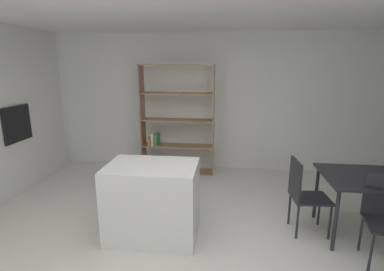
{
  "coord_description": "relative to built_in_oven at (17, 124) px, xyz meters",
  "views": [
    {
      "loc": [
        0.45,
        -2.81,
        2.08
      ],
      "look_at": [
        -0.02,
        1.19,
        1.1
      ],
      "focal_mm": 27.54,
      "sensor_mm": 36.0,
      "label": 1
    }
  ],
  "objects": [
    {
      "name": "built_in_oven",
      "position": [
        0.0,
        0.0,
        0.0
      ],
      "size": [
        0.06,
        0.6,
        0.57
      ],
      "color": "black",
      "rests_on": "ground_plane"
    },
    {
      "name": "back_partition",
      "position": [
        2.85,
        1.64,
        0.17
      ],
      "size": [
        7.14,
        0.06,
        2.67
      ],
      "primitive_type": "cube",
      "color": "white",
      "rests_on": "ground_plane"
    },
    {
      "name": "ground_plane",
      "position": [
        2.85,
        -1.41,
        -1.16
      ],
      "size": [
        9.83,
        9.83,
        0.0
      ],
      "primitive_type": "plane",
      "color": "silver"
    },
    {
      "name": "dining_chair_island_side",
      "position": [
        4.27,
        -0.7,
        -0.61
      ],
      "size": [
        0.48,
        0.44,
        0.95
      ],
      "rotation": [
        0.0,
        0.0,
        1.65
      ],
      "color": "#232328",
      "rests_on": "ground_plane"
    },
    {
      "name": "dining_table",
      "position": [
        5.01,
        -0.69,
        -0.47
      ],
      "size": [
        1.03,
        0.88,
        0.78
      ],
      "color": "#232328",
      "rests_on": "ground_plane"
    },
    {
      "name": "kitchen_island",
      "position": [
        2.44,
        -1.01,
        -0.7
      ],
      "size": [
        1.07,
        0.73,
        0.92
      ],
      "primitive_type": "cube",
      "color": "white",
      "rests_on": "ground_plane"
    },
    {
      "name": "open_bookshelf",
      "position": [
        2.29,
        1.25,
        -0.23
      ],
      "size": [
        1.4,
        0.33,
        2.08
      ],
      "color": "#997551",
      "rests_on": "ground_plane"
    }
  ]
}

